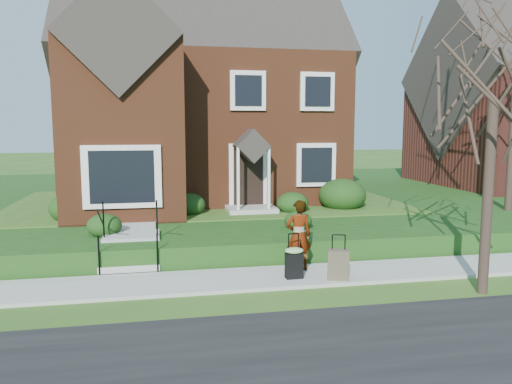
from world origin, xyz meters
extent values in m
plane|color=#2D5119|center=(0.00, 0.00, 0.00)|extent=(120.00, 120.00, 0.00)
cube|color=#9E9B93|center=(0.00, 0.00, 0.04)|extent=(60.00, 1.60, 0.08)
cube|color=#1A3E11|center=(4.00, 10.90, 0.30)|extent=(44.00, 20.00, 0.60)
cube|color=#9E9B93|center=(-2.50, 5.00, 0.63)|extent=(1.20, 6.00, 0.06)
cube|color=brown|center=(0.00, 10.00, 3.30)|extent=(10.00, 8.00, 5.40)
cube|color=brown|center=(-2.80, 5.20, 3.30)|extent=(3.60, 2.40, 5.40)
cube|color=white|center=(-2.80, 4.05, 2.00)|extent=(2.20, 0.30, 1.80)
cube|color=black|center=(1.20, 5.94, 1.65)|extent=(1.00, 0.12, 2.10)
cube|color=black|center=(3.60, 5.95, 2.10)|extent=(1.40, 0.10, 1.50)
cube|color=brown|center=(3.00, 10.00, 8.20)|extent=(0.90, 0.90, 3.00)
cube|color=#9E9B93|center=(-2.50, 1.00, 0.15)|extent=(1.40, 0.30, 0.15)
cube|color=#9E9B93|center=(-2.50, 1.30, 0.30)|extent=(1.40, 0.30, 0.15)
cube|color=#9E9B93|center=(-2.50, 1.60, 0.45)|extent=(1.40, 0.30, 0.15)
cube|color=#9E9B93|center=(-2.50, 1.90, 0.60)|extent=(1.40, 0.30, 0.15)
cube|color=#9E9B93|center=(-2.50, 2.45, 0.60)|extent=(1.40, 0.80, 0.15)
cylinder|color=black|center=(-3.15, 0.85, 0.53)|extent=(0.04, 0.04, 0.90)
cylinder|color=black|center=(-3.15, 2.05, 1.13)|extent=(0.04, 0.04, 0.90)
cylinder|color=black|center=(-1.85, 0.85, 0.53)|extent=(0.04, 0.04, 0.90)
cylinder|color=black|center=(-1.85, 2.05, 1.13)|extent=(0.04, 0.04, 0.90)
ellipsoid|color=black|center=(-4.40, 5.12, 1.07)|extent=(1.33, 1.33, 0.93)
ellipsoid|color=black|center=(-0.87, 5.41, 0.99)|extent=(1.11, 1.11, 0.78)
ellipsoid|color=black|center=(2.55, 5.17, 0.97)|extent=(1.06, 1.06, 0.74)
ellipsoid|color=black|center=(4.47, 5.65, 1.18)|extent=(1.65, 1.65, 1.15)
ellipsoid|color=black|center=(-3.20, 2.69, 0.92)|extent=(0.90, 0.90, 0.63)
ellipsoid|color=black|center=(2.01, 2.58, 0.87)|extent=(0.77, 0.77, 0.54)
imported|color=#999999|center=(1.38, 0.32, 0.91)|extent=(0.61, 0.40, 1.66)
cube|color=black|center=(1.11, -0.26, 0.36)|extent=(0.39, 0.23, 0.57)
cylinder|color=black|center=(1.11, -0.26, 1.07)|extent=(0.23, 0.04, 0.03)
cylinder|color=black|center=(1.00, -0.26, 0.86)|extent=(0.02, 0.02, 0.42)
cylinder|color=black|center=(1.23, -0.26, 0.86)|extent=(0.02, 0.02, 0.42)
cylinder|color=black|center=(0.98, -0.26, 0.11)|extent=(0.04, 0.06, 0.06)
cylinder|color=black|center=(1.25, -0.26, 0.11)|extent=(0.04, 0.06, 0.06)
ellipsoid|color=#90C671|center=(1.11, -0.26, 0.71)|extent=(0.43, 0.36, 0.13)
cube|color=brown|center=(2.04, -0.54, 0.41)|extent=(0.52, 0.39, 0.66)
cylinder|color=black|center=(2.04, -0.54, 1.06)|extent=(0.27, 0.11, 0.03)
cylinder|color=black|center=(1.90, -0.54, 0.90)|extent=(0.02, 0.02, 0.32)
cylinder|color=black|center=(2.18, -0.54, 0.90)|extent=(0.02, 0.02, 0.32)
cylinder|color=black|center=(1.88, -0.54, 0.11)|extent=(0.06, 0.07, 0.06)
cylinder|color=black|center=(2.20, -0.54, 0.11)|extent=(0.06, 0.07, 0.06)
cylinder|color=#433128|center=(4.74, -1.74, 1.96)|extent=(0.21, 0.21, 3.93)
camera|label=1|loc=(-1.77, -10.61, 3.41)|focal=35.00mm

